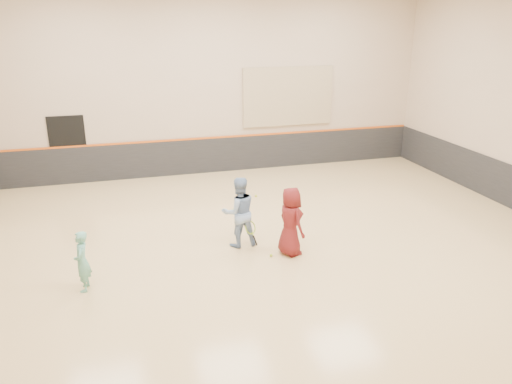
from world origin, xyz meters
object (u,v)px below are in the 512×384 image
object	(u,v)px
instructor	(239,212)
spare_racket	(238,208)
young_man	(291,221)
girl	(82,261)

from	to	relation	value
instructor	spare_racket	world-z (taller)	instructor
instructor	young_man	world-z (taller)	instructor
girl	instructor	size ratio (longest dim) A/B	0.74
girl	spare_racket	bearing A→B (deg)	136.90
girl	young_man	world-z (taller)	young_man
girl	young_man	size ratio (longest dim) A/B	0.78
instructor	spare_racket	size ratio (longest dim) A/B	2.36
girl	spare_racket	distance (m)	5.21
girl	spare_racket	size ratio (longest dim) A/B	1.74
young_man	spare_racket	size ratio (longest dim) A/B	2.22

